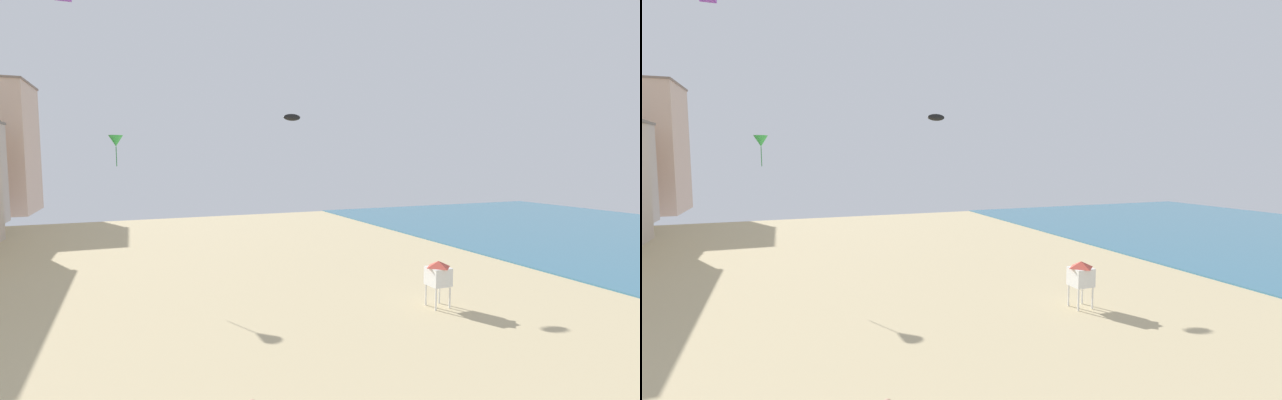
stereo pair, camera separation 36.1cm
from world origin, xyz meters
TOP-DOWN VIEW (x-y plane):
  - lifeguard_stand at (9.21, 15.93)m, footprint 1.10×1.10m
  - kite_green_delta at (-6.88, 29.48)m, footprint 0.91×0.91m
  - kite_black_parafoil at (4.92, 27.68)m, footprint 1.28×0.36m

SIDE VIEW (x-z plane):
  - lifeguard_stand at x=9.21m, z-range 0.56..3.11m
  - kite_green_delta at x=-6.88m, z-range 8.20..10.28m
  - kite_black_parafoil at x=4.92m, z-range 10.79..11.29m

